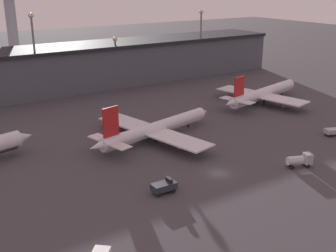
{
  "coord_description": "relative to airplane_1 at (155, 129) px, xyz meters",
  "views": [
    {
      "loc": [
        -53.8,
        -63.0,
        39.15
      ],
      "look_at": [
        -1.64,
        17.33,
        6.0
      ],
      "focal_mm": 45.0,
      "sensor_mm": 36.0,
      "label": 1
    }
  ],
  "objects": [
    {
      "name": "lamp_post_1",
      "position": [
        -13.67,
        54.86,
        15.39
      ],
      "size": [
        1.8,
        1.8,
        29.35
      ],
      "color": "slate",
      "rests_on": "ground"
    },
    {
      "name": "service_vehicle_2",
      "position": [
        -13.75,
        -25.92,
        -1.54
      ],
      "size": [
        4.92,
        2.66,
        2.86
      ],
      "rotation": [
        0.0,
        0.0,
        -0.03
      ],
      "color": "#282D38",
      "rests_on": "ground"
    },
    {
      "name": "service_vehicle_1",
      "position": [
        41.61,
        -23.72,
        -1.6
      ],
      "size": [
        5.72,
        3.94,
        2.74
      ],
      "rotation": [
        0.0,
        0.0,
        -0.36
      ],
      "color": "#9EA3A8",
      "rests_on": "ground"
    },
    {
      "name": "airplane_2",
      "position": [
        48.42,
        9.75,
        0.28
      ],
      "size": [
        41.85,
        32.61,
        11.21
      ],
      "rotation": [
        0.0,
        0.0,
        0.23
      ],
      "color": "silver",
      "rests_on": "ground"
    },
    {
      "name": "airplane_1",
      "position": [
        0.0,
        0.0,
        0.0
      ],
      "size": [
        41.53,
        36.49,
        11.77
      ],
      "rotation": [
        0.0,
        0.0,
        0.23
      ],
      "color": "silver",
      "rests_on": "ground"
    },
    {
      "name": "terminal_building",
      "position": [
        0.74,
        63.14,
        5.36
      ],
      "size": [
        180.85,
        22.36,
        16.38
      ],
      "color": "#4C515B",
      "rests_on": "ground"
    },
    {
      "name": "service_vehicle_0",
      "position": [
        17.8,
        -32.25,
        -1.22
      ],
      "size": [
        5.91,
        3.94,
        3.11
      ],
      "rotation": [
        0.0,
        0.0,
        -0.39
      ],
      "color": "#9EA3A8",
      "rests_on": "ground"
    },
    {
      "name": "lamp_post_3",
      "position": [
        56.01,
        54.86,
        14.65
      ],
      "size": [
        1.8,
        1.8,
        27.98
      ],
      "color": "slate",
      "rests_on": "ground"
    },
    {
      "name": "ground",
      "position": [
        0.74,
        -24.87,
        -2.88
      ],
      "size": [
        600.0,
        600.0,
        0.0
      ],
      "primitive_type": "plane",
      "color": "#423F44"
    },
    {
      "name": "control_tower",
      "position": [
        -8.95,
        102.79,
        21.37
      ],
      "size": [
        9.0,
        9.0,
        41.67
      ],
      "color": "#99999E",
      "rests_on": "ground"
    },
    {
      "name": "lamp_post_2",
      "position": [
        16.22,
        54.86,
        9.99
      ],
      "size": [
        1.8,
        1.8,
        19.59
      ],
      "color": "slate",
      "rests_on": "ground"
    }
  ]
}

